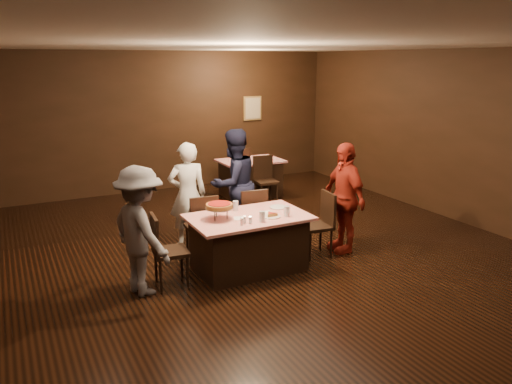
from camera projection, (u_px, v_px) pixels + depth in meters
room at (274, 114)px, 6.39m from camera, size 10.00×10.04×3.02m
main_table at (249, 243)px, 6.81m from camera, size 1.60×1.00×0.77m
back_table at (251, 178)px, 10.56m from camera, size 1.30×0.90×0.77m
chair_far_left at (201, 225)px, 7.26m from camera, size 0.45×0.45×0.95m
chair_far_right at (250, 217)px, 7.61m from camera, size 0.46×0.46×0.95m
chair_end_left at (171, 250)px, 6.31m from camera, size 0.46×0.46×0.95m
chair_end_right at (316, 225)px, 7.28m from camera, size 0.47×0.47×0.95m
chair_back_near at (266, 181)px, 9.94m from camera, size 0.46×0.46×0.95m
chair_back_far at (239, 168)px, 11.06m from camera, size 0.46×0.46×0.95m
diner_white_jacket at (188, 195)px, 7.62m from camera, size 0.65×0.48×1.62m
diner_navy_hoodie at (234, 184)px, 7.99m from camera, size 1.00×0.87×1.76m
diner_grey_knit at (141, 231)px, 6.03m from camera, size 0.86×1.16×1.60m
diner_red_shirt at (344, 197)px, 7.40m from camera, size 0.48×1.00×1.65m
pizza_stand at (219, 206)px, 6.53m from camera, size 0.38×0.38×0.22m
plate_with_slice at (271, 215)px, 6.66m from camera, size 0.25×0.25×0.06m
plate_empty at (278, 207)px, 7.08m from camera, size 0.25×0.25×0.01m
glass_front_left at (262, 216)px, 6.46m from camera, size 0.08×0.08×0.14m
glass_front_right at (287, 211)px, 6.68m from camera, size 0.08×0.08×0.14m
glass_back at (236, 206)px, 6.93m from camera, size 0.08×0.08×0.14m
condiments at (246, 220)px, 6.38m from camera, size 0.17×0.10×0.09m
napkin_center at (268, 213)px, 6.85m from camera, size 0.19×0.19×0.01m
napkin_left at (240, 218)px, 6.60m from camera, size 0.21×0.21×0.01m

